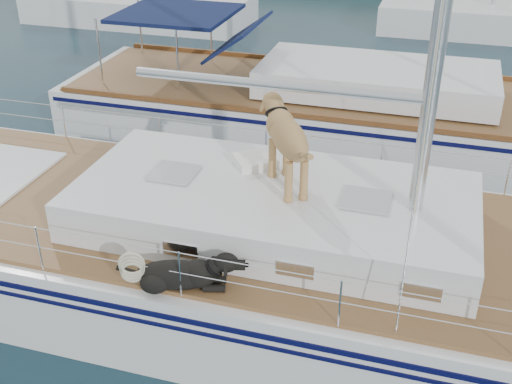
% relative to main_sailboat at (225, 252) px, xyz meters
% --- Properties ---
extents(ground, '(120.00, 120.00, 0.00)m').
position_rel_main_sailboat_xyz_m(ground, '(-0.10, 0.00, -0.68)').
color(ground, black).
rests_on(ground, ground).
extents(main_sailboat, '(12.00, 3.87, 14.01)m').
position_rel_main_sailboat_xyz_m(main_sailboat, '(0.00, 0.00, 0.00)').
color(main_sailboat, white).
rests_on(main_sailboat, ground).
extents(neighbor_sailboat, '(11.00, 3.50, 13.30)m').
position_rel_main_sailboat_xyz_m(neighbor_sailboat, '(0.24, 5.80, -0.06)').
color(neighbor_sailboat, white).
rests_on(neighbor_sailboat, ground).
extents(bg_boat_west, '(8.00, 3.00, 11.65)m').
position_rel_main_sailboat_xyz_m(bg_boat_west, '(-8.10, 14.00, -0.24)').
color(bg_boat_west, white).
rests_on(bg_boat_west, ground).
extents(bg_boat_center, '(7.20, 3.00, 11.65)m').
position_rel_main_sailboat_xyz_m(bg_boat_center, '(3.90, 16.00, -0.23)').
color(bg_boat_center, white).
rests_on(bg_boat_center, ground).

